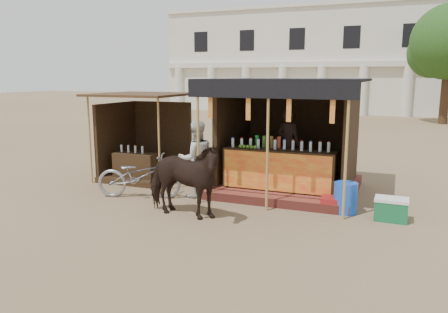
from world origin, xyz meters
TOP-DOWN VIEW (x-y plane):
  - ground at (0.00, 0.00)m, footprint 120.00×120.00m
  - main_stall at (1.00, 3.36)m, footprint 3.60×3.61m
  - secondary_stall at (-3.17, 3.24)m, footprint 2.40×2.40m
  - cow at (-0.46, 0.49)m, footprint 1.93×1.02m
  - motorbike at (-2.09, 1.42)m, footprint 2.10×1.26m
  - bystander at (-0.87, 2.00)m, footprint 1.12×1.09m
  - blue_barrel at (2.59, 2.00)m, footprint 0.62×0.62m
  - red_crate at (2.28, 2.00)m, footprint 0.39×0.44m
  - cooler at (3.49, 1.84)m, footprint 0.65×0.45m
  - background_building at (-2.00, 29.94)m, footprint 26.00×7.45m
  - tree at (5.81, 22.14)m, footprint 4.50×4.40m

SIDE VIEW (x-z plane):
  - ground at x=0.00m, z-range 0.00..0.00m
  - red_crate at x=2.28m, z-range 0.00..0.31m
  - cooler at x=3.49m, z-range 0.00..0.46m
  - blue_barrel at x=2.59m, z-range 0.00..0.65m
  - motorbike at x=-2.09m, z-range 0.00..1.04m
  - cow at x=-0.46m, z-range 0.00..1.57m
  - secondary_stall at x=-3.17m, z-range -0.34..2.04m
  - bystander at x=-0.87m, z-range 0.00..1.81m
  - main_stall at x=1.00m, z-range -0.36..2.42m
  - background_building at x=-2.00m, z-range -0.11..8.07m
  - tree at x=5.81m, z-range 1.13..8.13m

